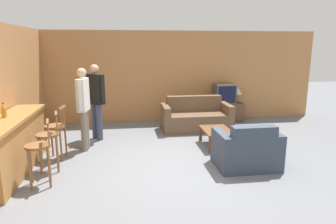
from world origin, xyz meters
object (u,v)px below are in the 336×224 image
Objects in this scene: book_on_table at (218,131)px; bar_chair_near at (39,151)px; tv_unit at (223,112)px; table_lamp at (237,91)px; person_by_window at (96,98)px; tv at (224,93)px; coffee_table at (217,132)px; person_by_counter at (83,104)px; bar_chair_far at (56,130)px; couch_far at (196,118)px; bar_chair_mid at (49,139)px; bottle at (4,111)px; armchair_near at (247,151)px.

bar_chair_near is at bearing -158.71° from book_on_table.
table_lamp reaches higher than tv_unit.
tv is at bearing 20.52° from person_by_window.
book_on_table reaches higher than coffee_table.
tv is at bearing -179.56° from table_lamp.
person_by_counter is (-2.80, 0.36, 0.60)m from book_on_table.
bar_chair_far is 3.60m from couch_far.
book_on_table is at bearing -7.26° from person_by_counter.
tv_unit is (4.20, 3.09, -0.31)m from bar_chair_mid.
coffee_table is 1.55× the size of tv.
person_by_window reaches higher than table_lamp.
tv_unit is at bearing 32.11° from bottle.
bar_chair_far is 0.79m from person_by_counter.
person_by_window is (0.67, 1.76, 0.42)m from bar_chair_mid.
armchair_near is at bearing -14.91° from bar_chair_far.
bar_chair_near is 4.91× the size of book_on_table.
person_by_counter is at bearing -151.30° from tv.
book_on_table is at bearing -118.90° from table_lamp.
tv is 0.33× the size of person_by_counter.
bar_chair_mid is 5.22m from tv_unit.
table_lamp is (5.29, 3.07, -0.23)m from bottle.
bar_chair_mid is 5.22m from tv.
couch_far is 2.63m from armchair_near.
couch_far is 7.06× the size of bottle.
armchair_near is 1.23× the size of coffee_table.
table_lamp is (4.61, 3.09, 0.30)m from bar_chair_mid.
person_by_counter is at bearing 44.20° from bar_chair_far.
person_by_window is at bearing 161.16° from coffee_table.
bottle reaches higher than tv_unit.
tv_unit is 2.47× the size of table_lamp.
coffee_table is 3.52× the size of bottle.
bottle reaches higher than tv.
couch_far is at bearing 11.22° from person_by_window.
bar_chair_mid is 2.32× the size of table_lamp.
couch_far is (3.18, 2.26, -0.26)m from bar_chair_mid.
bar_chair_near is 1.81× the size of tv.
bar_chair_mid is 1.93m from person_by_window.
armchair_near is at bearing -101.57° from tv_unit.
person_by_window is at bearing -159.43° from tv_unit.
person_by_counter is (1.16, 1.03, -0.11)m from bottle.
tv_unit is (0.70, 3.44, -0.05)m from armchair_near.
bottle is at bearing 178.51° from bar_chair_mid.
book_on_table is 2.78m from table_lamp.
bar_chair_far is 1.03m from bottle.
bar_chair_mid is 1.00× the size of bar_chair_far.
bar_chair_near is at bearing -176.10° from armchair_near.
armchair_near is 1.07m from book_on_table.
armchair_near is 3.54m from tv.
bar_chair_mid is at bearing -143.75° from tv.
bar_chair_near is 2.48m from person_by_window.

